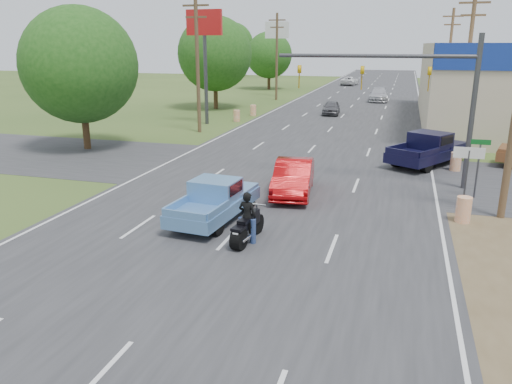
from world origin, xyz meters
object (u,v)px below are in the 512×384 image
(rider, at_px, (247,219))
(distant_car_grey, at_px, (331,108))
(blue_pickup, at_px, (216,199))
(red_convertible, at_px, (293,178))
(motorcycle, at_px, (246,229))
(distant_car_white, at_px, (350,81))
(navy_pickup, at_px, (430,148))
(distant_car_silver, at_px, (379,95))

(rider, distance_m, distant_car_grey, 33.15)
(blue_pickup, xyz_separation_m, distant_car_grey, (-0.07, 31.14, -0.15))
(red_convertible, bearing_deg, motorcycle, -99.53)
(distant_car_grey, height_order, distant_car_white, distant_car_white)
(navy_pickup, distance_m, distant_car_white, 56.70)
(red_convertible, bearing_deg, distant_car_white, 86.98)
(blue_pickup, height_order, distant_car_grey, blue_pickup)
(blue_pickup, xyz_separation_m, navy_pickup, (8.20, 11.92, 0.12))
(red_convertible, xyz_separation_m, rider, (-0.26, -6.08, 0.09))
(navy_pickup, bearing_deg, distant_car_silver, 129.26)
(red_convertible, xyz_separation_m, distant_car_silver, (1.52, 40.23, 0.01))
(motorcycle, height_order, distant_car_white, distant_car_white)
(navy_pickup, bearing_deg, distant_car_white, 131.97)
(motorcycle, distance_m, rider, 0.34)
(distant_car_white, bearing_deg, motorcycle, 99.27)
(red_convertible, xyz_separation_m, distant_car_grey, (-2.20, 27.01, -0.10))
(motorcycle, height_order, navy_pickup, navy_pickup)
(distant_car_grey, distance_m, distant_car_white, 36.56)
(rider, relative_size, distant_car_white, 0.35)
(red_convertible, bearing_deg, navy_pickup, 45.05)
(red_convertible, relative_size, distant_car_white, 0.94)
(rider, bearing_deg, navy_pickup, -106.94)
(motorcycle, xyz_separation_m, navy_pickup, (6.34, 13.94, 0.40))
(blue_pickup, bearing_deg, navy_pickup, 60.65)
(motorcycle, distance_m, distant_car_silver, 46.41)
(motorcycle, height_order, distant_car_silver, distant_car_silver)
(red_convertible, height_order, distant_car_white, red_convertible)
(motorcycle, relative_size, distant_car_white, 0.47)
(navy_pickup, distance_m, distant_car_silver, 32.75)
(rider, height_order, blue_pickup, rider)
(red_convertible, bearing_deg, blue_pickup, -124.36)
(blue_pickup, relative_size, distant_car_white, 1.01)
(rider, height_order, distant_car_white, rider)
(distant_car_grey, distance_m, distant_car_silver, 13.73)
(navy_pickup, bearing_deg, rider, -83.26)
(motorcycle, relative_size, navy_pickup, 0.40)
(motorcycle, relative_size, distant_car_silver, 0.44)
(blue_pickup, distance_m, navy_pickup, 14.47)
(distant_car_silver, bearing_deg, motorcycle, -93.56)
(navy_pickup, xyz_separation_m, distant_car_grey, (-8.27, 19.22, -0.27))
(distant_car_white, bearing_deg, distant_car_silver, 110.22)
(red_convertible, bearing_deg, distant_car_grey, 87.63)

